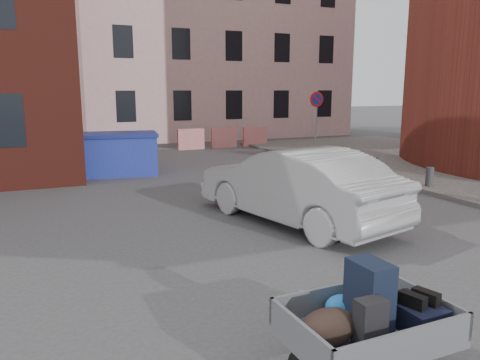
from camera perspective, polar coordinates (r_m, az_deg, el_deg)
name	(u,v)px	position (r m, az deg, el deg)	size (l,w,h in m)	color
ground	(314,257)	(8.29, 8.99, -9.30)	(120.00, 120.00, 0.00)	#38383A
building_pink	(209,21)	(30.60, -3.80, 18.75)	(16.00, 8.00, 14.00)	#C39796
no_parking_sign	(316,111)	(19.02, 9.28, 8.31)	(0.60, 0.09, 2.65)	gray
bollards	(430,177)	(14.47, 22.11, 0.38)	(0.22, 9.02, 0.55)	#3A3A3D
barriers	(224,138)	(23.25, -1.98, 5.17)	(4.70, 0.18, 1.00)	red
trailer	(366,322)	(4.97, 15.15, -16.32)	(1.62, 1.82, 1.20)	black
dumpster	(107,154)	(16.48, -15.92, 3.08)	(3.57, 2.18, 1.41)	#21319E
silver_car	(295,185)	(10.17, 6.76, -0.64)	(1.73, 4.98, 1.64)	#A2A5AA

